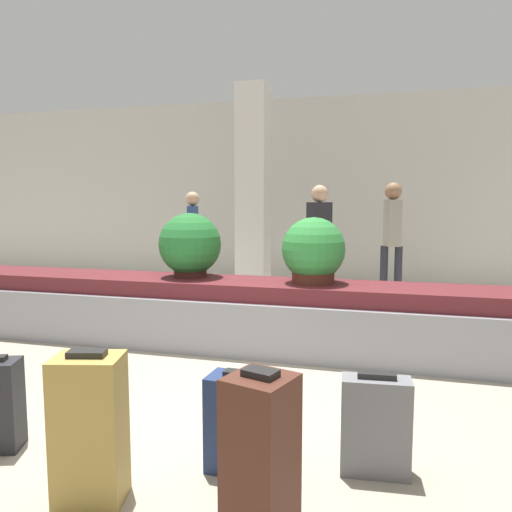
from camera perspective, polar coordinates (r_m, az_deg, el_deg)
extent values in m
plane|color=#9E937F|center=(3.63, -7.38, -17.75)|extent=(18.00, 18.00, 0.00)
cube|color=beige|center=(8.61, 6.67, 7.11)|extent=(18.00, 0.06, 3.20)
cube|color=gray|center=(5.06, 0.00, -7.58)|extent=(7.00, 0.85, 0.52)
cube|color=#5B1E23|center=(4.99, 0.00, -3.77)|extent=(6.72, 0.69, 0.16)
cube|color=silver|center=(7.60, -0.34, 7.26)|extent=(0.45, 0.45, 3.20)
cube|color=#A3843D|center=(2.70, -18.46, -18.32)|extent=(0.38, 0.32, 0.73)
cube|color=black|center=(2.56, -18.76, -10.51)|extent=(0.19, 0.13, 0.03)
cube|color=#472319|center=(2.31, 0.51, -22.29)|extent=(0.33, 0.33, 0.74)
cube|color=black|center=(2.15, 0.52, -13.23)|extent=(0.17, 0.13, 0.03)
cube|color=slate|center=(2.92, 13.49, -18.39)|extent=(0.38, 0.20, 0.53)
cube|color=black|center=(2.81, 13.64, -13.16)|extent=(0.21, 0.08, 0.03)
cube|color=navy|center=(2.86, -1.40, -18.68)|extent=(0.41, 0.23, 0.53)
cube|color=black|center=(2.76, -1.41, -13.38)|extent=(0.22, 0.09, 0.03)
cylinder|color=#4C2319|center=(4.88, 6.55, -2.12)|extent=(0.41, 0.41, 0.16)
sphere|color=#2D7F38|center=(4.85, 6.58, 0.80)|extent=(0.62, 0.62, 0.62)
cylinder|color=#381914|center=(5.28, -7.52, -1.47)|extent=(0.34, 0.34, 0.17)
sphere|color=#236B2D|center=(5.25, -7.56, 1.36)|extent=(0.65, 0.65, 0.65)
cylinder|color=#282833|center=(7.46, 14.38, -2.04)|extent=(0.11, 0.11, 0.83)
cylinder|color=#282833|center=(7.46, 15.92, -2.09)|extent=(0.11, 0.11, 0.83)
cube|color=gray|center=(7.39, 15.32, 3.67)|extent=(0.26, 0.36, 0.66)
sphere|color=#936B4C|center=(7.38, 15.42, 7.16)|extent=(0.24, 0.24, 0.24)
cylinder|color=#282833|center=(8.17, -7.82, -1.38)|extent=(0.11, 0.11, 0.78)
cylinder|color=#282833|center=(8.09, -6.52, -1.43)|extent=(0.11, 0.11, 0.78)
cube|color=navy|center=(8.07, -7.24, 3.51)|extent=(0.29, 0.36, 0.62)
sphere|color=tan|center=(8.06, -7.29, 6.50)|extent=(0.23, 0.23, 0.23)
cylinder|color=#282833|center=(7.10, 6.35, -2.38)|extent=(0.11, 0.11, 0.81)
cylinder|color=#282833|center=(7.07, 7.96, -2.43)|extent=(0.11, 0.11, 0.81)
cube|color=#232328|center=(7.01, 7.23, 3.49)|extent=(0.35, 0.36, 0.64)
sphere|color=tan|center=(7.00, 7.29, 7.09)|extent=(0.24, 0.24, 0.24)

